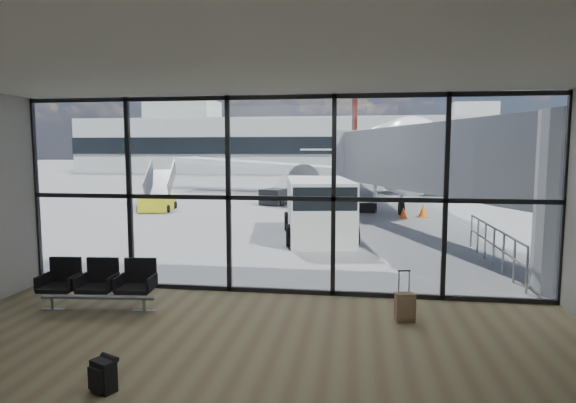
% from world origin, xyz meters
% --- Properties ---
extents(ground, '(220.00, 220.00, 0.00)m').
position_xyz_m(ground, '(0.00, 40.00, 0.00)').
color(ground, slate).
rests_on(ground, ground).
extents(lounge_shell, '(12.02, 8.01, 4.51)m').
position_xyz_m(lounge_shell, '(0.00, -4.80, 2.65)').
color(lounge_shell, brown).
rests_on(lounge_shell, ground).
extents(glass_curtain_wall, '(12.10, 0.12, 4.50)m').
position_xyz_m(glass_curtain_wall, '(0.00, 0.00, 2.25)').
color(glass_curtain_wall, white).
rests_on(glass_curtain_wall, ground).
extents(jet_bridge, '(8.00, 16.50, 4.33)m').
position_xyz_m(jet_bridge, '(4.90, 7.07, 2.76)').
color(jet_bridge, gray).
rests_on(jet_bridge, ground).
extents(apron_railing, '(0.06, 5.46, 1.11)m').
position_xyz_m(apron_railing, '(5.60, 3.50, 0.72)').
color(apron_railing, gray).
rests_on(apron_railing, ground).
extents(far_terminal, '(80.00, 12.20, 11.00)m').
position_xyz_m(far_terminal, '(-0.59, 61.97, 4.21)').
color(far_terminal, '#A5A6A1').
rests_on(far_terminal, ground).
extents(tree_0, '(4.95, 4.95, 7.12)m').
position_xyz_m(tree_0, '(-45.00, 72.00, 4.63)').
color(tree_0, '#382619').
rests_on(tree_0, ground).
extents(tree_1, '(5.61, 5.61, 8.07)m').
position_xyz_m(tree_1, '(-39.00, 72.00, 5.25)').
color(tree_1, '#382619').
rests_on(tree_1, ground).
extents(tree_2, '(6.27, 6.27, 9.03)m').
position_xyz_m(tree_2, '(-33.00, 72.00, 5.88)').
color(tree_2, '#382619').
rests_on(tree_2, ground).
extents(tree_3, '(4.95, 4.95, 7.12)m').
position_xyz_m(tree_3, '(-27.00, 72.00, 4.63)').
color(tree_3, '#382619').
rests_on(tree_3, ground).
extents(tree_4, '(5.61, 5.61, 8.07)m').
position_xyz_m(tree_4, '(-21.00, 72.00, 5.25)').
color(tree_4, '#382619').
rests_on(tree_4, ground).
extents(tree_5, '(6.27, 6.27, 9.03)m').
position_xyz_m(tree_5, '(-15.00, 72.00, 5.88)').
color(tree_5, '#382619').
rests_on(tree_5, ground).
extents(seating_row, '(2.35, 0.85, 1.04)m').
position_xyz_m(seating_row, '(-3.53, -1.59, 0.58)').
color(seating_row, gray).
rests_on(seating_row, ground).
extents(backpack, '(0.39, 0.39, 0.49)m').
position_xyz_m(backpack, '(-1.67, -4.84, 0.24)').
color(backpack, black).
rests_on(backpack, ground).
extents(suitcase, '(0.40, 0.32, 0.98)m').
position_xyz_m(suitcase, '(2.65, -1.51, 0.30)').
color(suitcase, brown).
rests_on(suitcase, ground).
extents(airliner, '(32.21, 37.39, 9.63)m').
position_xyz_m(airliner, '(2.80, 28.48, 2.93)').
color(airliner, white).
rests_on(airliner, ground).
extents(service_van, '(3.12, 5.37, 2.21)m').
position_xyz_m(service_van, '(0.32, 7.14, 1.13)').
color(service_van, silver).
rests_on(service_van, ground).
extents(belt_loader, '(2.29, 3.87, 1.69)m').
position_xyz_m(belt_loader, '(-2.97, 18.51, 0.57)').
color(belt_loader, black).
rests_on(belt_loader, ground).
extents(mobile_stairs, '(2.05, 3.30, 2.18)m').
position_xyz_m(mobile_stairs, '(-9.07, 14.32, 0.52)').
color(mobile_stairs, gold).
rests_on(mobile_stairs, ground).
extents(traffic_cone_a, '(0.36, 0.36, 0.52)m').
position_xyz_m(traffic_cone_a, '(0.40, 13.36, 0.25)').
color(traffic_cone_a, '#F0360C').
rests_on(traffic_cone_a, ground).
extents(traffic_cone_b, '(0.38, 0.38, 0.54)m').
position_xyz_m(traffic_cone_b, '(4.00, 13.05, 0.25)').
color(traffic_cone_b, '#F1480C').
rests_on(traffic_cone_b, ground).
extents(traffic_cone_c, '(0.46, 0.46, 0.66)m').
position_xyz_m(traffic_cone_c, '(5.00, 13.61, 0.31)').
color(traffic_cone_c, '#FB5E0D').
rests_on(traffic_cone_c, ground).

